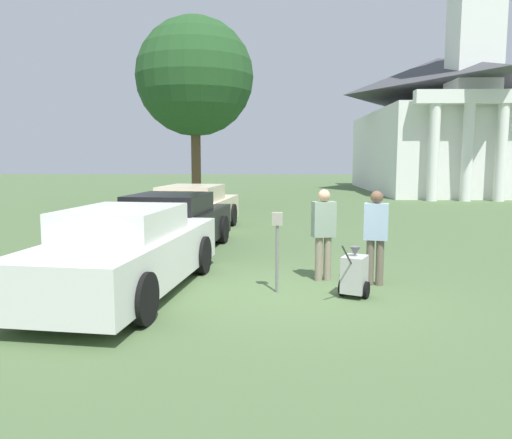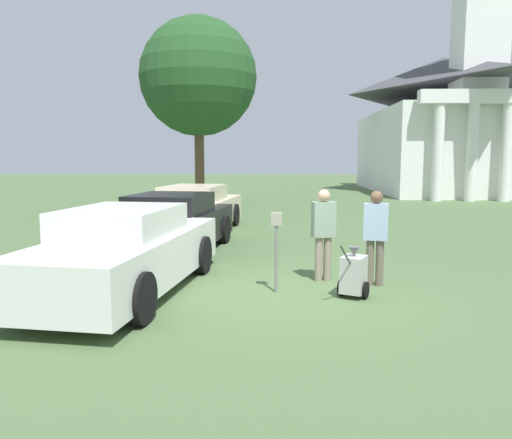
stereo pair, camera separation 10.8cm
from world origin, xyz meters
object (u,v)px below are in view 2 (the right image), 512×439
Objects in this scene: parked_car_white at (127,252)px; equipment_cart at (354,274)px; parked_car_black at (173,224)px; church at (444,113)px; parked_car_cream at (195,210)px; parking_meter at (276,237)px; person_supervisor at (376,232)px; person_worker at (323,229)px.

parked_car_white is 5.21× the size of equipment_cart.
parked_car_black is 0.21× the size of church.
church is (13.43, 19.05, 4.55)m from parked_car_cream.
parking_meter is (2.52, -3.50, 0.27)m from parked_car_black.
person_supervisor reaches higher than parked_car_white.
parking_meter is at bearing -47.41° from parked_car_black.
parked_car_white is 0.96× the size of parked_car_cream.
parked_car_black is at bearing 125.78° from parking_meter.
equipment_cart is 0.04× the size of church.
equipment_cart is (-0.49, -0.80, -0.58)m from person_supervisor.
person_worker and person_supervisor have the same top height.
parked_car_white reaches higher than equipment_cart.
equipment_cart is (3.79, -0.11, -0.31)m from parked_car_white.
church is (10.91, 25.81, 4.29)m from parking_meter.
parked_car_white reaches higher than parked_car_black.
person_supervisor reaches higher than equipment_cart.
equipment_cart is (0.41, -1.10, -0.58)m from person_worker.
parked_car_cream is 5.42× the size of equipment_cart.
parked_car_black is 2.91× the size of person_supervisor.
person_worker is 0.07× the size of church.
parked_car_cream is 23.75m from church.
parked_car_cream is 7.55m from person_supervisor.
parked_car_cream is at bearing -42.57° from person_supervisor.
person_worker reaches higher than parking_meter.
parked_car_black is 2.91× the size of person_worker.
church is at bearing 67.09° from parking_meter.
person_worker reaches higher than parked_car_cream.
equipment_cart is at bearing 96.26° from person_worker.
parked_car_black is at bearing -21.71° from person_supervisor.
person_worker reaches higher than parked_car_white.
parked_car_cream is (-0.00, 6.90, -0.01)m from parked_car_white.
equipment_cart is at bearing -11.14° from parking_meter.
person_worker is at bearing -5.62° from person_supervisor.
church reaches higher than person_worker.
person_supervisor reaches higher than parked_car_black.
person_supervisor is (0.90, -0.30, -0.00)m from person_worker.
parking_meter is 28.34m from church.
parked_car_black is 4.32m from parking_meter.
parked_car_black is 0.92× the size of parked_car_cream.
person_worker is 1.00× the size of person_supervisor.
parking_meter is at bearing -62.73° from parked_car_cream.
parked_car_black is (0.00, 3.64, -0.02)m from parked_car_white.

